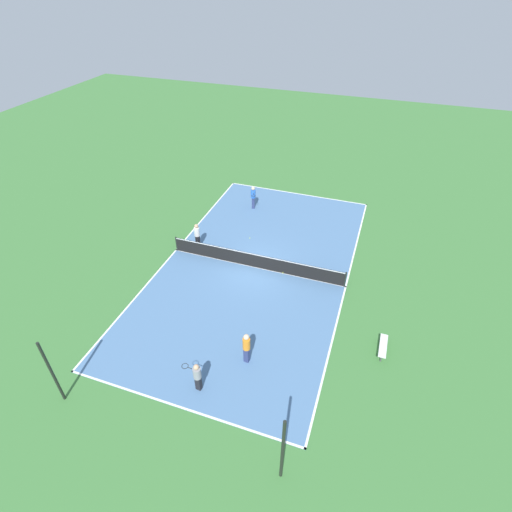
{
  "coord_description": "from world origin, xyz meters",
  "views": [
    {
      "loc": [
        -6.35,
        18.35,
        15.6
      ],
      "look_at": [
        0.0,
        0.0,
        0.9
      ],
      "focal_mm": 28.0,
      "sensor_mm": 36.0,
      "label": 1
    }
  ],
  "objects_px": {
    "player_center_orange": "(246,346)",
    "tennis_ball_left_sideline": "(283,273)",
    "bench": "(383,346)",
    "tennis_ball_midcourt": "(250,238)",
    "player_baseline_gray": "(197,375)",
    "fence_post_back_left": "(283,450)",
    "fence_post_back_right": "(52,373)",
    "player_near_white": "(197,234)",
    "tennis_net": "(256,260)",
    "player_near_blue": "(253,196)"
  },
  "relations": [
    {
      "from": "fence_post_back_left",
      "to": "fence_post_back_right",
      "type": "relative_size",
      "value": 1.0
    },
    {
      "from": "player_near_white",
      "to": "player_near_blue",
      "type": "relative_size",
      "value": 0.97
    },
    {
      "from": "tennis_net",
      "to": "player_center_orange",
      "type": "xyz_separation_m",
      "value": [
        -1.93,
        6.94,
        0.52
      ]
    },
    {
      "from": "bench",
      "to": "player_near_blue",
      "type": "xyz_separation_m",
      "value": [
        10.6,
        -11.05,
        0.67
      ]
    },
    {
      "from": "tennis_net",
      "to": "fence_post_back_right",
      "type": "height_order",
      "value": "fence_post_back_right"
    },
    {
      "from": "tennis_ball_left_sideline",
      "to": "tennis_ball_midcourt",
      "type": "relative_size",
      "value": 1.0
    },
    {
      "from": "player_center_orange",
      "to": "player_near_blue",
      "type": "xyz_separation_m",
      "value": [
        4.53,
        -13.77,
        -0.02
      ]
    },
    {
      "from": "player_baseline_gray",
      "to": "tennis_ball_left_sideline",
      "type": "xyz_separation_m",
      "value": [
        -1.32,
        -9.04,
        -0.91
      ]
    },
    {
      "from": "tennis_net",
      "to": "bench",
      "type": "relative_size",
      "value": 7.28
    },
    {
      "from": "player_baseline_gray",
      "to": "fence_post_back_left",
      "type": "distance_m",
      "value": 5.19
    },
    {
      "from": "player_baseline_gray",
      "to": "player_near_blue",
      "type": "xyz_separation_m",
      "value": [
        3.02,
        -15.9,
        0.09
      ]
    },
    {
      "from": "player_near_blue",
      "to": "fence_post_back_left",
      "type": "xyz_separation_m",
      "value": [
        -7.54,
        18.3,
        0.78
      ]
    },
    {
      "from": "player_baseline_gray",
      "to": "tennis_ball_midcourt",
      "type": "xyz_separation_m",
      "value": [
        1.86,
        -11.93,
        -0.91
      ]
    },
    {
      "from": "player_near_white",
      "to": "player_baseline_gray",
      "type": "bearing_deg",
      "value": -47.4
    },
    {
      "from": "player_near_blue",
      "to": "tennis_ball_midcourt",
      "type": "distance_m",
      "value": 4.26
    },
    {
      "from": "player_center_orange",
      "to": "bench",
      "type": "bearing_deg",
      "value": 32.99
    },
    {
      "from": "tennis_net",
      "to": "player_near_white",
      "type": "height_order",
      "value": "player_near_white"
    },
    {
      "from": "player_center_orange",
      "to": "player_near_blue",
      "type": "relative_size",
      "value": 1.02
    },
    {
      "from": "fence_post_back_left",
      "to": "player_near_blue",
      "type": "bearing_deg",
      "value": -67.6
    },
    {
      "from": "player_near_white",
      "to": "fence_post_back_right",
      "type": "relative_size",
      "value": 0.47
    },
    {
      "from": "fence_post_back_right",
      "to": "bench",
      "type": "bearing_deg",
      "value": -150.8
    },
    {
      "from": "player_baseline_gray",
      "to": "fence_post_back_left",
      "type": "height_order",
      "value": "fence_post_back_left"
    },
    {
      "from": "player_near_white",
      "to": "player_center_orange",
      "type": "distance_m",
      "value": 10.02
    },
    {
      "from": "tennis_net",
      "to": "player_center_orange",
      "type": "distance_m",
      "value": 7.22
    },
    {
      "from": "bench",
      "to": "fence_post_back_left",
      "type": "bearing_deg",
      "value": -22.9
    },
    {
      "from": "player_baseline_gray",
      "to": "tennis_ball_midcourt",
      "type": "distance_m",
      "value": 12.1
    },
    {
      "from": "tennis_ball_midcourt",
      "to": "fence_post_back_right",
      "type": "height_order",
      "value": "fence_post_back_right"
    },
    {
      "from": "tennis_net",
      "to": "player_baseline_gray",
      "type": "relative_size",
      "value": 6.71
    },
    {
      "from": "tennis_ball_midcourt",
      "to": "tennis_ball_left_sideline",
      "type": "bearing_deg",
      "value": 137.83
    },
    {
      "from": "tennis_ball_left_sideline",
      "to": "bench",
      "type": "bearing_deg",
      "value": 146.21
    },
    {
      "from": "player_center_orange",
      "to": "tennis_ball_left_sideline",
      "type": "bearing_deg",
      "value": 100.44
    },
    {
      "from": "tennis_net",
      "to": "tennis_ball_midcourt",
      "type": "height_order",
      "value": "tennis_net"
    },
    {
      "from": "fence_post_back_left",
      "to": "fence_post_back_right",
      "type": "bearing_deg",
      "value": 0.0
    },
    {
      "from": "tennis_net",
      "to": "tennis_ball_midcourt",
      "type": "xyz_separation_m",
      "value": [
        1.44,
        -2.85,
        -0.5
      ]
    },
    {
      "from": "tennis_ball_left_sideline",
      "to": "fence_post_back_right",
      "type": "bearing_deg",
      "value": 59.63
    },
    {
      "from": "tennis_net",
      "to": "fence_post_back_left",
      "type": "distance_m",
      "value": 12.55
    },
    {
      "from": "bench",
      "to": "tennis_ball_left_sideline",
      "type": "height_order",
      "value": "bench"
    },
    {
      "from": "player_near_white",
      "to": "tennis_ball_midcourt",
      "type": "relative_size",
      "value": 25.51
    },
    {
      "from": "player_center_orange",
      "to": "fence_post_back_right",
      "type": "relative_size",
      "value": 0.5
    },
    {
      "from": "tennis_net",
      "to": "bench",
      "type": "bearing_deg",
      "value": 152.21
    },
    {
      "from": "tennis_net",
      "to": "tennis_ball_left_sideline",
      "type": "relative_size",
      "value": 162.82
    },
    {
      "from": "fence_post_back_right",
      "to": "player_near_blue",
      "type": "bearing_deg",
      "value": -97.34
    },
    {
      "from": "tennis_ball_left_sideline",
      "to": "tennis_ball_midcourt",
      "type": "height_order",
      "value": "same"
    },
    {
      "from": "player_near_white",
      "to": "tennis_ball_midcourt",
      "type": "distance_m",
      "value": 3.68
    },
    {
      "from": "fence_post_back_left",
      "to": "fence_post_back_right",
      "type": "xyz_separation_m",
      "value": [
        9.9,
        0.0,
        0.0
      ]
    },
    {
      "from": "tennis_ball_left_sideline",
      "to": "player_near_white",
      "type": "bearing_deg",
      "value": -8.21
    },
    {
      "from": "player_baseline_gray",
      "to": "player_near_blue",
      "type": "bearing_deg",
      "value": -73.02
    },
    {
      "from": "bench",
      "to": "player_near_white",
      "type": "xyz_separation_m",
      "value": [
        12.38,
        -5.07,
        0.63
      ]
    },
    {
      "from": "fence_post_back_right",
      "to": "tennis_ball_left_sideline",
      "type": "bearing_deg",
      "value": -120.37
    },
    {
      "from": "player_near_white",
      "to": "tennis_ball_midcourt",
      "type": "xyz_separation_m",
      "value": [
        -2.94,
        -2.0,
        -0.96
      ]
    }
  ]
}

